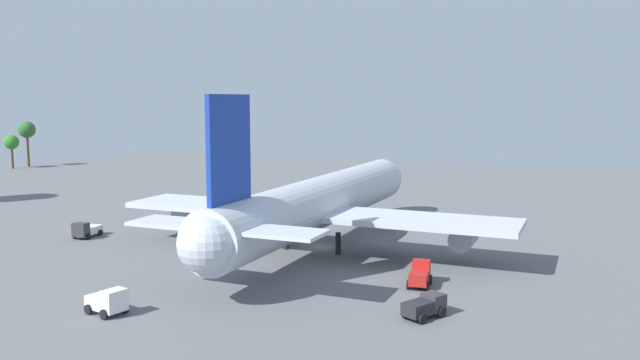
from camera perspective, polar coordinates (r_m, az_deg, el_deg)
ground_plane at (r=86.82m, az=0.00°, el=-5.96°), size 242.41×242.41×0.00m
cargo_airplane at (r=85.58m, az=-0.02°, el=-2.03°), size 60.60×52.30×20.19m
maintenance_van at (r=69.88m, az=8.81°, el=-8.26°), size 4.28×2.75×2.55m
fuel_truck at (r=60.35m, az=9.25°, el=-10.92°), size 4.67×3.67×2.02m
baggage_tug at (r=98.44m, az=-19.94°, el=-4.16°), size 4.94×2.98×2.35m
pushback_tractor at (r=63.53m, az=-18.21°, el=-10.14°), size 3.26×4.19×2.48m
safety_cone_nose at (r=111.46m, az=6.15°, el=-2.87°), size 0.49×0.49×0.71m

